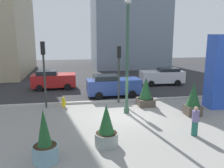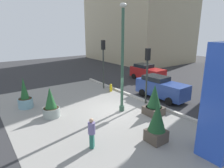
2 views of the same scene
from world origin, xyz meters
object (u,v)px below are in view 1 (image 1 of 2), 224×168
at_px(car_curb_east, 162,76).
at_px(potted_plant_near_left, 146,93).
at_px(traffic_light_far_side, 44,64).
at_px(car_passing_lane, 113,85).
at_px(lamp_post, 127,60).
at_px(art_pillar_blue, 218,72).
at_px(potted_plant_curbside, 45,143).
at_px(potted_plant_near_right, 106,129).
at_px(pedestrian_by_curb, 195,120).
at_px(potted_plant_by_pillar, 193,100).
at_px(fire_hydrant, 64,102).
at_px(traffic_light_corner, 119,65).
at_px(car_curb_west, 53,79).

bearing_deg(car_curb_east, potted_plant_near_left, -119.81).
xyz_separation_m(traffic_light_far_side, car_passing_lane, (5.33, 2.38, -2.28)).
height_order(lamp_post, art_pillar_blue, lamp_post).
relative_size(potted_plant_curbside, traffic_light_far_side, 0.49).
distance_m(potted_plant_near_right, pedestrian_by_curb, 4.80).
relative_size(potted_plant_by_pillar, fire_hydrant, 2.90).
xyz_separation_m(traffic_light_corner, car_curb_west, (-5.40, 5.65, -2.05)).
bearing_deg(potted_plant_curbside, art_pillar_blue, 26.65).
bearing_deg(traffic_light_far_side, art_pillar_blue, -8.66).
bearing_deg(car_curb_west, potted_plant_near_right, -74.75).
xyz_separation_m(lamp_post, car_curb_east, (5.71, 8.30, -2.71)).
relative_size(lamp_post, car_curb_west, 1.77).
xyz_separation_m(traffic_light_far_side, car_curb_west, (0.06, 6.08, -2.31)).
distance_m(traffic_light_corner, car_passing_lane, 2.81).
height_order(lamp_post, potted_plant_by_pillar, lamp_post).
bearing_deg(art_pillar_blue, potted_plant_near_left, 166.31).
bearing_deg(potted_plant_by_pillar, pedestrian_by_curb, -115.81).
distance_m(traffic_light_corner, pedestrian_by_curb, 7.53).
relative_size(potted_plant_curbside, traffic_light_corner, 0.54).
distance_m(potted_plant_near_right, car_curb_west, 13.15).
distance_m(potted_plant_near_right, potted_plant_by_pillar, 7.15).
relative_size(art_pillar_blue, car_curb_west, 1.26).
relative_size(fire_hydrant, car_curb_east, 0.17).
xyz_separation_m(potted_plant_curbside, traffic_light_far_side, (-0.76, 7.62, 2.38)).
height_order(car_curb_east, car_passing_lane, car_passing_lane).
bearing_deg(potted_plant_near_left, traffic_light_corner, 149.44).
bearing_deg(fire_hydrant, potted_plant_by_pillar, -20.41).
relative_size(traffic_light_far_side, car_passing_lane, 1.04).
height_order(potted_plant_by_pillar, car_curb_east, potted_plant_by_pillar).
bearing_deg(lamp_post, potted_plant_near_left, 38.86).
relative_size(potted_plant_by_pillar, pedestrian_by_curb, 1.35).
xyz_separation_m(art_pillar_blue, car_curb_west, (-12.18, 7.94, -1.72)).
bearing_deg(traffic_light_corner, car_curb_west, 133.70).
bearing_deg(potted_plant_curbside, traffic_light_corner, 59.72).
bearing_deg(lamp_post, potted_plant_near_right, -114.07).
relative_size(car_curb_west, pedestrian_by_curb, 2.59).
bearing_deg(potted_plant_near_left, car_passing_lane, 123.10).
relative_size(traffic_light_corner, traffic_light_far_side, 0.92).
height_order(potted_plant_near_left, fire_hydrant, potted_plant_near_left).
bearing_deg(traffic_light_corner, potted_plant_near_left, -30.56).
bearing_deg(potted_plant_near_right, potted_plant_by_pillar, 28.70).
height_order(fire_hydrant, traffic_light_corner, traffic_light_corner).
relative_size(potted_plant_by_pillar, car_curb_west, 0.52).
bearing_deg(art_pillar_blue, potted_plant_by_pillar, -151.83).
relative_size(art_pillar_blue, traffic_light_corner, 1.20).
bearing_deg(potted_plant_by_pillar, potted_plant_near_right, -151.30).
xyz_separation_m(potted_plant_by_pillar, traffic_light_corner, (-4.32, 3.61, 1.90)).
distance_m(lamp_post, fire_hydrant, 5.77).
height_order(potted_plant_by_pillar, potted_plant_near_left, potted_plant_by_pillar).
xyz_separation_m(fire_hydrant, traffic_light_corner, (4.21, 0.43, 2.60)).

